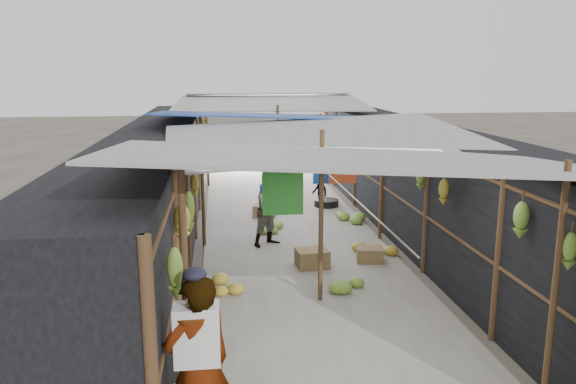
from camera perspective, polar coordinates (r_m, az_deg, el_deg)
name	(u,v)px	position (r m, az deg, el deg)	size (l,w,h in m)	color
aisle_slab	(291,235)	(11.94, 0.26, -4.38)	(3.60, 16.00, 0.02)	#9E998E
stall_left	(158,186)	(11.64, -13.04, 0.65)	(1.40, 15.00, 2.30)	black
stall_right	(416,179)	(12.30, 12.84, 1.27)	(1.40, 15.00, 2.30)	black
crate_near	(312,259)	(10.01, 2.47, -6.77)	(0.56, 0.44, 0.33)	olive
crate_mid	(370,255)	(10.37, 8.29, -6.35)	(0.47, 0.37, 0.28)	olive
crate_back	(264,211)	(13.34, -2.46, -1.97)	(0.49, 0.40, 0.31)	olive
black_basin	(326,203)	(14.43, 3.91, -1.14)	(0.63, 0.63, 0.19)	black
vendor_elderly	(198,366)	(5.27, -9.13, -17.09)	(0.62, 0.41, 1.71)	white
shopper_blue	(271,210)	(11.09, -1.79, -1.80)	(0.71, 0.56, 1.47)	#1F419E
vendor_seated	(320,190)	(14.38, 3.23, 0.19)	(0.55, 0.32, 0.86)	#534E48
market_canopy	(290,120)	(11.82, 0.19, 7.29)	(5.62, 15.20, 2.77)	brown
hanging_bananas	(280,153)	(12.16, -0.80, 3.97)	(3.95, 13.70, 0.86)	olive
floor_bananas	(299,256)	(10.13, 1.11, -6.56)	(3.92, 7.31, 0.34)	#A68F2A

